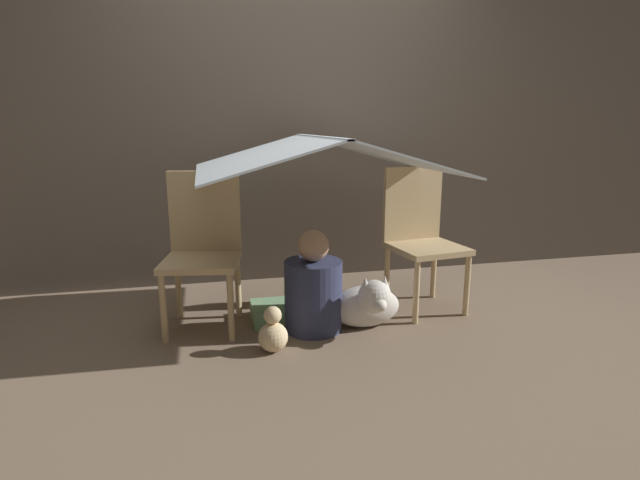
{
  "coord_description": "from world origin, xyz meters",
  "views": [
    {
      "loc": [
        -0.67,
        -2.62,
        1.18
      ],
      "look_at": [
        0.0,
        0.23,
        0.5
      ],
      "focal_mm": 28.0,
      "sensor_mm": 36.0,
      "label": 1
    }
  ],
  "objects_px": {
    "chair_left": "(203,245)",
    "person_front": "(313,290)",
    "chair_right": "(421,233)",
    "dog": "(368,303)"
  },
  "relations": [
    {
      "from": "chair_right",
      "to": "dog",
      "type": "distance_m",
      "value": 0.64
    },
    {
      "from": "chair_left",
      "to": "person_front",
      "type": "distance_m",
      "value": 0.7
    },
    {
      "from": "chair_right",
      "to": "dog",
      "type": "bearing_deg",
      "value": -154.16
    },
    {
      "from": "person_front",
      "to": "dog",
      "type": "bearing_deg",
      "value": -12.95
    },
    {
      "from": "chair_left",
      "to": "dog",
      "type": "distance_m",
      "value": 1.03
    },
    {
      "from": "chair_right",
      "to": "person_front",
      "type": "distance_m",
      "value": 0.84
    },
    {
      "from": "person_front",
      "to": "dog",
      "type": "relative_size",
      "value": 1.42
    },
    {
      "from": "chair_left",
      "to": "chair_right",
      "type": "bearing_deg",
      "value": 10.32
    },
    {
      "from": "chair_left",
      "to": "dog",
      "type": "bearing_deg",
      "value": -7.98
    },
    {
      "from": "chair_right",
      "to": "dog",
      "type": "height_order",
      "value": "chair_right"
    }
  ]
}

